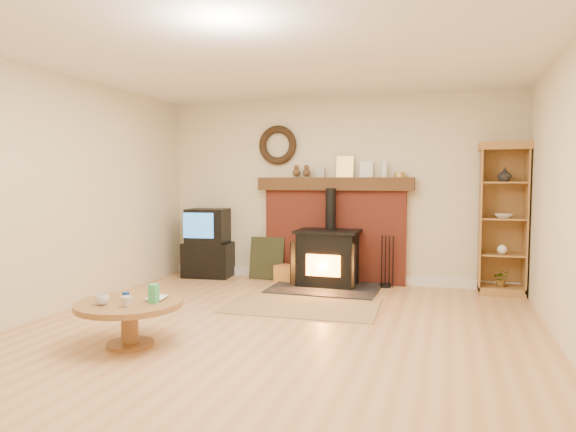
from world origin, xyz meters
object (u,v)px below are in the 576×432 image
(wood_stove, at_px, (327,259))
(tv_unit, at_px, (208,244))
(coffee_table, at_px, (129,310))
(curio_cabinet, at_px, (503,218))

(wood_stove, height_order, tv_unit, wood_stove)
(wood_stove, xyz_separation_m, coffee_table, (-1.08, -2.93, -0.06))
(wood_stove, distance_m, tv_unit, 1.89)
(wood_stove, distance_m, coffee_table, 3.12)
(wood_stove, relative_size, tv_unit, 1.38)
(tv_unit, xyz_separation_m, curio_cabinet, (4.07, 0.09, 0.47))
(curio_cabinet, bearing_deg, coffee_table, -135.66)
(tv_unit, bearing_deg, coffee_table, -75.77)
(wood_stove, bearing_deg, curio_cabinet, 7.20)
(tv_unit, relative_size, coffee_table, 1.10)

